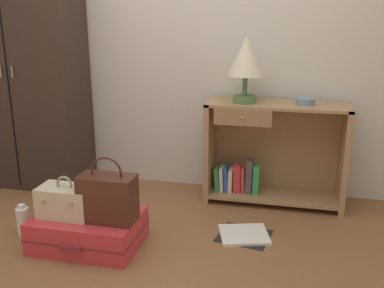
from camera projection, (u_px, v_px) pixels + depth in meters
ground_plane at (126, 277)px, 2.43m from camera, size 9.00×9.00×0.00m
back_wall at (189, 28)px, 3.47m from camera, size 6.40×0.10×2.60m
wardrobe at (24, 68)px, 3.57m from camera, size 0.94×0.47×1.96m
bookshelf at (270, 153)px, 3.35m from camera, size 1.04×0.38×0.78m
table_lamp at (246, 59)px, 3.15m from camera, size 0.26×0.26×0.48m
bowl at (305, 101)px, 3.17m from camera, size 0.14×0.14×0.04m
suitcase_large at (88, 230)px, 2.75m from camera, size 0.66×0.47×0.21m
train_case at (66, 201)px, 2.69m from camera, size 0.32×0.20×0.26m
handbag at (108, 198)px, 2.61m from camera, size 0.33×0.17×0.40m
bottle at (23, 221)px, 2.88m from camera, size 0.08×0.08×0.22m
open_book_on_floor at (244, 235)px, 2.88m from camera, size 0.38×0.35×0.02m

